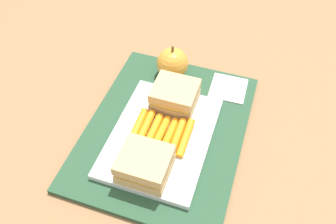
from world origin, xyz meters
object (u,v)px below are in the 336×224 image
(carrot_sticks_bundle, at_px, (161,133))
(sandwich_half_right, at_px, (175,95))
(apple, at_px, (172,63))
(sandwich_half_left, at_px, (145,164))
(food_tray, at_px, (161,137))
(paper_napkin, at_px, (228,88))

(carrot_sticks_bundle, bearing_deg, sandwich_half_right, 0.11)
(apple, bearing_deg, sandwich_half_left, -172.31)
(sandwich_half_left, bearing_deg, sandwich_half_right, 0.00)
(sandwich_half_left, height_order, apple, apple)
(food_tray, bearing_deg, sandwich_half_left, 180.00)
(food_tray, relative_size, apple, 3.05)
(apple, bearing_deg, sandwich_half_right, -158.93)
(apple, xyz_separation_m, paper_napkin, (-0.00, -0.12, -0.03))
(apple, relative_size, paper_napkin, 1.08)
(sandwich_half_left, xyz_separation_m, carrot_sticks_bundle, (0.08, -0.00, -0.02))
(sandwich_half_right, height_order, paper_napkin, sandwich_half_right)
(sandwich_half_right, bearing_deg, apple, 21.07)
(sandwich_half_right, height_order, apple, apple)
(sandwich_half_left, xyz_separation_m, sandwich_half_right, (0.16, 0.00, 0.00))
(sandwich_half_right, xyz_separation_m, paper_napkin, (0.08, -0.09, -0.03))
(sandwich_half_right, bearing_deg, paper_napkin, -46.71)
(carrot_sticks_bundle, bearing_deg, food_tray, 17.67)
(carrot_sticks_bundle, distance_m, paper_napkin, 0.18)
(food_tray, relative_size, paper_napkin, 3.29)
(sandwich_half_left, bearing_deg, apple, 7.69)
(carrot_sticks_bundle, relative_size, paper_napkin, 1.45)
(food_tray, relative_size, carrot_sticks_bundle, 2.26)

